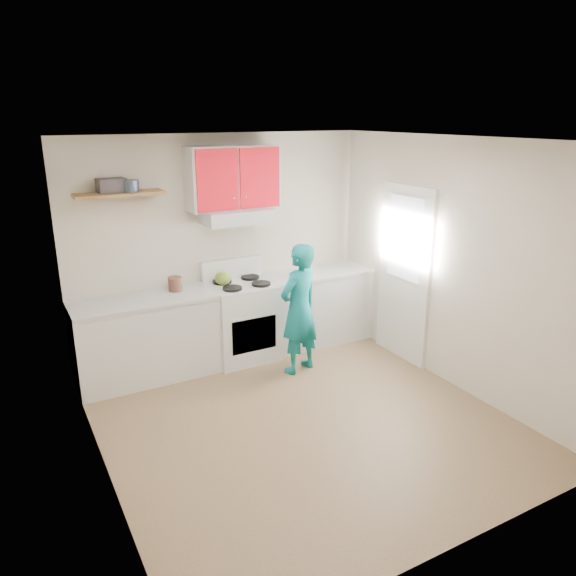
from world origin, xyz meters
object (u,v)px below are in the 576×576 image
crock (175,285)px  person (299,309)px  stove (243,321)px  tin (129,186)px  kettle (223,278)px

crock → person: size_ratio=0.12×
stove → tin: size_ratio=4.75×
kettle → crock: 0.56m
stove → person: size_ratio=0.62×
stove → crock: 0.93m
crock → person: bearing=-32.8°
tin → stove: bearing=-8.4°
kettle → person: bearing=-42.3°
stove → kettle: kettle is taller
kettle → crock: (-0.56, 0.03, -0.01)m
person → tin: bearing=-45.1°
person → kettle: bearing=-67.7°
kettle → stove: bearing=-14.7°
stove → tin: (-1.14, 0.17, 1.64)m
tin → crock: 1.17m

